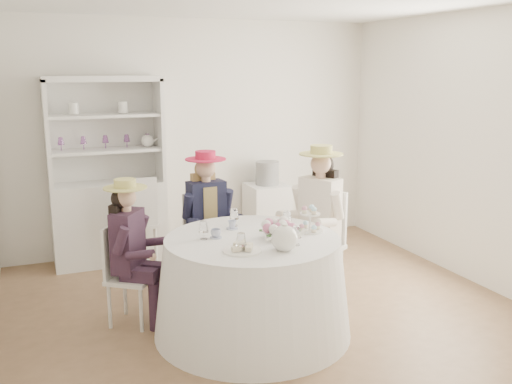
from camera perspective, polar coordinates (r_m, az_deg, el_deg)
name	(u,v)px	position (r m, az deg, el deg)	size (l,w,h in m)	color
ground	(260,305)	(5.36, 0.41, -11.25)	(4.50, 4.50, 0.00)	brown
wall_back	(196,136)	(6.85, -6.02, 5.61)	(4.50, 4.50, 0.00)	white
wall_front	(398,214)	(3.26, 14.04, -2.17)	(4.50, 4.50, 0.00)	white
wall_right	(464,147)	(6.19, 20.12, 4.21)	(4.50, 4.50, 0.00)	white
tea_table	(252,286)	(4.71, -0.36, -9.33)	(1.61, 1.61, 0.81)	white
hutch	(109,198)	(6.51, -14.53, -0.59)	(1.35, 0.79, 2.06)	silver
side_table	(267,214)	(7.05, 1.11, -2.21)	(0.48, 0.48, 0.75)	silver
hatbox	(267,173)	(6.94, 1.13, 1.91)	(0.28, 0.28, 0.28)	black
guest_left	(130,244)	(4.88, -12.45, -5.07)	(0.54, 0.51, 1.26)	silver
guest_mid	(207,213)	(5.51, -4.89, -2.07)	(0.50, 0.52, 1.37)	silver
guest_right	(318,212)	(5.41, 6.25, -1.98)	(0.61, 0.56, 1.44)	silver
spare_chair	(138,219)	(6.31, -11.74, -2.64)	(0.43, 0.43, 1.01)	silver
teacup_a	(216,234)	(4.57, -4.04, -4.22)	(0.08, 0.08, 0.06)	white
teacup_b	(232,225)	(4.81, -2.40, -3.34)	(0.07, 0.07, 0.07)	white
teacup_c	(281,228)	(4.75, 2.48, -3.58)	(0.08, 0.08, 0.07)	white
flower_bowl	(276,235)	(4.56, 2.05, -4.33)	(0.21, 0.21, 0.05)	white
flower_arrangement	(278,226)	(4.54, 2.20, -3.43)	(0.21, 0.21, 0.08)	#CD6692
table_teapot	(285,238)	(4.26, 2.90, -4.65)	(0.28, 0.20, 0.21)	white
sandwich_plate	(242,249)	(4.24, -1.38, -5.75)	(0.29, 0.29, 0.06)	white
cupcake_stand	(310,222)	(4.75, 5.40, -3.04)	(0.23, 0.23, 0.21)	white
stemware_set	(252,229)	(4.56, -0.36, -3.68)	(0.82, 0.79, 0.15)	white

